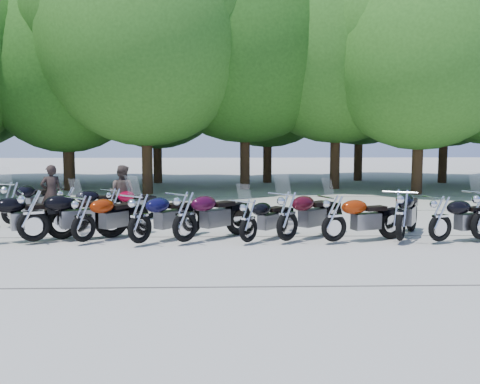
{
  "coord_description": "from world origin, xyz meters",
  "views": [
    {
      "loc": [
        -0.37,
        -12.02,
        2.53
      ],
      "look_at": [
        0.0,
        1.5,
        1.1
      ],
      "focal_mm": 42.0,
      "sensor_mm": 36.0,
      "label": 1
    }
  ],
  "objects_px": {
    "motorcycle_8": "(401,213)",
    "motorcycle_11": "(11,201)",
    "motorcycle_3": "(140,217)",
    "motorcycle_7": "(334,217)",
    "motorcycle_2": "(83,217)",
    "motorcycle_4": "(185,215)",
    "motorcycle_12": "(68,204)",
    "motorcycle_1": "(33,214)",
    "motorcycle_5": "(248,219)",
    "motorcycle_6": "(287,214)",
    "motorcycle_9": "(440,217)",
    "rider_1": "(122,193)",
    "rider_0": "(51,193)",
    "motorcycle_13": "(114,204)"
  },
  "relations": [
    {
      "from": "motorcycle_8",
      "to": "motorcycle_11",
      "type": "height_order",
      "value": "motorcycle_8"
    },
    {
      "from": "motorcycle_3",
      "to": "motorcycle_7",
      "type": "xyz_separation_m",
      "value": [
        4.38,
        0.09,
        -0.03
      ]
    },
    {
      "from": "motorcycle_2",
      "to": "motorcycle_4",
      "type": "xyz_separation_m",
      "value": [
        2.3,
        -0.08,
        0.05
      ]
    },
    {
      "from": "motorcycle_2",
      "to": "motorcycle_12",
      "type": "distance_m",
      "value": 2.71
    },
    {
      "from": "motorcycle_1",
      "to": "motorcycle_3",
      "type": "xyz_separation_m",
      "value": [
        2.44,
        -0.26,
        -0.04
      ]
    },
    {
      "from": "motorcycle_5",
      "to": "motorcycle_6",
      "type": "height_order",
      "value": "motorcycle_6"
    },
    {
      "from": "motorcycle_9",
      "to": "rider_1",
      "type": "bearing_deg",
      "value": 44.46
    },
    {
      "from": "motorcycle_7",
      "to": "motorcycle_11",
      "type": "height_order",
      "value": "motorcycle_11"
    },
    {
      "from": "motorcycle_1",
      "to": "rider_0",
      "type": "xyz_separation_m",
      "value": [
        -0.6,
        3.33,
        0.11
      ]
    },
    {
      "from": "motorcycle_2",
      "to": "motorcycle_6",
      "type": "height_order",
      "value": "motorcycle_6"
    },
    {
      "from": "motorcycle_5",
      "to": "motorcycle_8",
      "type": "distance_m",
      "value": 3.48
    },
    {
      "from": "motorcycle_1",
      "to": "motorcycle_8",
      "type": "height_order",
      "value": "motorcycle_8"
    },
    {
      "from": "motorcycle_4",
      "to": "motorcycle_9",
      "type": "xyz_separation_m",
      "value": [
        5.8,
        -0.08,
        -0.06
      ]
    },
    {
      "from": "motorcycle_3",
      "to": "motorcycle_13",
      "type": "relative_size",
      "value": 1.17
    },
    {
      "from": "motorcycle_4",
      "to": "motorcycle_8",
      "type": "relative_size",
      "value": 0.97
    },
    {
      "from": "motorcycle_6",
      "to": "motorcycle_8",
      "type": "relative_size",
      "value": 0.96
    },
    {
      "from": "motorcycle_11",
      "to": "motorcycle_13",
      "type": "height_order",
      "value": "motorcycle_11"
    },
    {
      "from": "motorcycle_8",
      "to": "motorcycle_9",
      "type": "distance_m",
      "value": 0.89
    },
    {
      "from": "motorcycle_11",
      "to": "rider_0",
      "type": "height_order",
      "value": "rider_0"
    },
    {
      "from": "rider_0",
      "to": "motorcycle_13",
      "type": "bearing_deg",
      "value": 139.07
    },
    {
      "from": "motorcycle_7",
      "to": "rider_1",
      "type": "height_order",
      "value": "rider_1"
    },
    {
      "from": "motorcycle_3",
      "to": "rider_1",
      "type": "height_order",
      "value": "rider_1"
    },
    {
      "from": "motorcycle_4",
      "to": "motorcycle_11",
      "type": "xyz_separation_m",
      "value": [
        -4.87,
        2.63,
        0.0
      ]
    },
    {
      "from": "motorcycle_12",
      "to": "motorcycle_13",
      "type": "xyz_separation_m",
      "value": [
        1.19,
        0.22,
        -0.04
      ]
    },
    {
      "from": "motorcycle_6",
      "to": "motorcycle_9",
      "type": "relative_size",
      "value": 1.08
    },
    {
      "from": "motorcycle_13",
      "to": "rider_1",
      "type": "bearing_deg",
      "value": -66.12
    },
    {
      "from": "motorcycle_5",
      "to": "motorcycle_9",
      "type": "bearing_deg",
      "value": -140.23
    },
    {
      "from": "motorcycle_8",
      "to": "motorcycle_9",
      "type": "bearing_deg",
      "value": -157.85
    },
    {
      "from": "motorcycle_8",
      "to": "rider_1",
      "type": "bearing_deg",
      "value": -0.21
    },
    {
      "from": "motorcycle_2",
      "to": "motorcycle_12",
      "type": "xyz_separation_m",
      "value": [
        -1.03,
        2.5,
        -0.02
      ]
    },
    {
      "from": "motorcycle_7",
      "to": "motorcycle_5",
      "type": "bearing_deg",
      "value": 67.39
    },
    {
      "from": "motorcycle_3",
      "to": "motorcycle_9",
      "type": "xyz_separation_m",
      "value": [
        6.8,
        0.05,
        -0.04
      ]
    },
    {
      "from": "motorcycle_8",
      "to": "motorcycle_12",
      "type": "bearing_deg",
      "value": 8.71
    },
    {
      "from": "motorcycle_4",
      "to": "rider_1",
      "type": "xyz_separation_m",
      "value": [
        -2.03,
        3.44,
        0.12
      ]
    },
    {
      "from": "motorcycle_6",
      "to": "motorcycle_8",
      "type": "height_order",
      "value": "motorcycle_8"
    },
    {
      "from": "motorcycle_7",
      "to": "motorcycle_12",
      "type": "relative_size",
      "value": 1.04
    },
    {
      "from": "motorcycle_1",
      "to": "motorcycle_2",
      "type": "height_order",
      "value": "motorcycle_1"
    },
    {
      "from": "motorcycle_13",
      "to": "motorcycle_8",
      "type": "bearing_deg",
      "value": -167.68
    },
    {
      "from": "rider_0",
      "to": "motorcycle_3",
      "type": "bearing_deg",
      "value": 108.32
    },
    {
      "from": "motorcycle_8",
      "to": "motorcycle_12",
      "type": "xyz_separation_m",
      "value": [
        -8.24,
        2.6,
        -0.09
      ]
    },
    {
      "from": "motorcycle_8",
      "to": "motorcycle_7",
      "type": "bearing_deg",
      "value": 27.03
    },
    {
      "from": "motorcycle_4",
      "to": "motorcycle_12",
      "type": "relative_size",
      "value": 1.12
    },
    {
      "from": "motorcycle_7",
      "to": "rider_0",
      "type": "bearing_deg",
      "value": 42.67
    },
    {
      "from": "motorcycle_9",
      "to": "motorcycle_3",
      "type": "bearing_deg",
      "value": 69.06
    },
    {
      "from": "motorcycle_2",
      "to": "rider_1",
      "type": "bearing_deg",
      "value": -55.76
    },
    {
      "from": "motorcycle_9",
      "to": "motorcycle_13",
      "type": "bearing_deg",
      "value": 48.66
    },
    {
      "from": "motorcycle_13",
      "to": "motorcycle_11",
      "type": "bearing_deg",
      "value": 37.89
    },
    {
      "from": "motorcycle_11",
      "to": "motorcycle_12",
      "type": "xyz_separation_m",
      "value": [
        1.55,
        -0.04,
        -0.07
      ]
    },
    {
      "from": "rider_0",
      "to": "motorcycle_1",
      "type": "bearing_deg",
      "value": 78.28
    },
    {
      "from": "motorcycle_3",
      "to": "motorcycle_7",
      "type": "distance_m",
      "value": 4.38
    }
  ]
}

